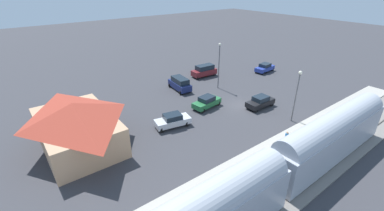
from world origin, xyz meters
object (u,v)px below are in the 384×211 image
at_px(sedan_green, 207,102).
at_px(light_pole_near_platform, 297,90).
at_px(sedan_silver, 173,120).
at_px(pedestrian_on_platform, 286,137).
at_px(sedan_blue, 265,68).
at_px(sedan_black, 260,102).
at_px(suv_maroon, 204,71).
at_px(light_pole_lot_center, 219,60).
at_px(station_building, 76,124).
at_px(suv_navy, 180,83).

height_order(sedan_green, light_pole_near_platform, light_pole_near_platform).
height_order(sedan_silver, light_pole_near_platform, light_pole_near_platform).
height_order(pedestrian_on_platform, sedan_blue, pedestrian_on_platform).
height_order(sedan_black, sedan_green, same).
xyz_separation_m(suv_maroon, light_pole_near_platform, (-20.50, 1.96, 3.29)).
xyz_separation_m(suv_maroon, light_pole_lot_center, (-6.02, 1.91, 3.73)).
height_order(sedan_blue, sedan_silver, same).
xyz_separation_m(sedan_green, light_pole_lot_center, (4.59, -6.43, 4.00)).
bearing_deg(sedan_silver, pedestrian_on_platform, -146.53).
distance_m(pedestrian_on_platform, light_pole_near_platform, 7.28).
bearing_deg(pedestrian_on_platform, sedan_black, -34.64).
bearing_deg(sedan_green, light_pole_near_platform, -147.14).
xyz_separation_m(station_building, light_pole_near_platform, (-11.20, -23.94, 1.69)).
bearing_deg(sedan_blue, suv_maroon, 64.82).
bearing_deg(light_pole_lot_center, sedan_black, 179.11).
bearing_deg(sedan_black, pedestrian_on_platform, 145.36).
relative_size(sedan_blue, sedan_silver, 0.98).
relative_size(pedestrian_on_platform, suv_navy, 0.34).
relative_size(sedan_green, light_pole_near_platform, 0.68).
bearing_deg(sedan_black, suv_maroon, -7.67).
relative_size(sedan_green, suv_navy, 0.93).
distance_m(suv_navy, light_pole_lot_center, 7.57).
bearing_deg(light_pole_near_platform, suv_maroon, -5.46).
distance_m(suv_maroon, sedan_silver, 19.55).
relative_size(sedan_blue, suv_navy, 0.92).
bearing_deg(sedan_green, station_building, 85.73).
relative_size(station_building, sedan_blue, 2.58).
bearing_deg(suv_maroon, sedan_green, 141.82).
distance_m(sedan_black, suv_navy, 13.72).
xyz_separation_m(station_building, light_pole_lot_center, (3.28, -23.99, 2.13)).
height_order(pedestrian_on_platform, light_pole_near_platform, light_pole_near_platform).
distance_m(sedan_black, sedan_silver, 13.60).
relative_size(sedan_green, sedan_silver, 0.99).
xyz_separation_m(pedestrian_on_platform, suv_maroon, (23.56, -7.77, -0.13)).
bearing_deg(light_pole_lot_center, sedan_green, 125.51).
relative_size(sedan_green, light_pole_lot_center, 0.61).
bearing_deg(sedan_silver, sedan_black, -103.29).
relative_size(sedan_black, sedan_blue, 0.97).
distance_m(station_building, sedan_silver, 11.14).
relative_size(pedestrian_on_platform, sedan_black, 0.38).
distance_m(sedan_black, sedan_green, 7.84).
bearing_deg(sedan_silver, light_pole_near_platform, -122.00).
height_order(pedestrian_on_platform, suv_maroon, suv_maroon).
height_order(sedan_green, light_pole_lot_center, light_pole_lot_center).
xyz_separation_m(station_building, pedestrian_on_platform, (-14.26, -18.13, -1.47)).
height_order(suv_maroon, sedan_green, suv_maroon).
distance_m(station_building, pedestrian_on_platform, 23.11).
bearing_deg(light_pole_lot_center, pedestrian_on_platform, 161.54).
height_order(suv_navy, sedan_silver, suv_navy).
height_order(suv_maroon, light_pole_lot_center, light_pole_lot_center).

